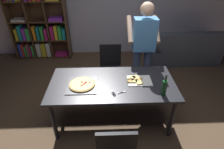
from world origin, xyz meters
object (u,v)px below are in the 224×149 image
dining_table (112,87)px  wine_bottle (164,87)px  person_serving_pizza (143,47)px  couch (183,50)px  pepperoni_pizza_on_tray (82,84)px  chair_far_side (111,65)px  chair_near_camera (116,148)px  bookshelf (38,23)px  kitchen_scissors (117,93)px

dining_table → wine_bottle: wine_bottle is taller
person_serving_pizza → couch: bearing=43.6°
dining_table → pepperoni_pizza_on_tray: (-0.44, -0.05, 0.08)m
chair_far_side → person_serving_pizza: 0.78m
wine_bottle → person_serving_pizza: bearing=96.2°
chair_near_camera → chair_far_side: size_ratio=1.00×
chair_far_side → chair_near_camera: bearing=-90.0°
bookshelf → person_serving_pizza: size_ratio=1.11×
chair_near_camera → person_serving_pizza: person_serving_pizza is taller
chair_near_camera → person_serving_pizza: (0.57, 1.66, 0.49)m
bookshelf → kitchen_scissors: (1.81, -2.63, -0.15)m
wine_bottle → couch: bearing=61.8°
wine_bottle → pepperoni_pizza_on_tray: bearing=167.6°
dining_table → person_serving_pizza: (0.57, 0.72, 0.32)m
couch → pepperoni_pizza_on_tray: (-2.34, -2.03, 0.46)m
chair_far_side → bookshelf: bookshelf is taller
dining_table → pepperoni_pizza_on_tray: bearing=-174.1°
dining_table → kitchen_scissors: (0.05, -0.26, 0.08)m
chair_near_camera → pepperoni_pizza_on_tray: size_ratio=2.06×
dining_table → chair_far_side: 0.95m
couch → bookshelf: (-3.66, 0.39, 0.60)m
chair_far_side → wine_bottle: wine_bottle is taller
dining_table → kitchen_scissors: bearing=-79.6°
person_serving_pizza → pepperoni_pizza_on_tray: size_ratio=4.01×
chair_far_side → couch: bearing=28.9°
couch → wine_bottle: size_ratio=5.41×
dining_table → bookshelf: bearing=126.6°
dining_table → chair_near_camera: 0.95m
chair_far_side → pepperoni_pizza_on_tray: chair_far_side is taller
dining_table → couch: couch is taller
chair_far_side → kitchen_scissors: chair_far_side is taller
dining_table → wine_bottle: size_ratio=5.92×
person_serving_pizza → pepperoni_pizza_on_tray: person_serving_pizza is taller
couch → kitchen_scissors: 2.94m
chair_near_camera → kitchen_scissors: chair_near_camera is taller
chair_near_camera → pepperoni_pizza_on_tray: chair_near_camera is taller
chair_far_side → couch: (1.90, 1.05, -0.21)m
bookshelf → couch: bearing=-6.1°
pepperoni_pizza_on_tray → bookshelf: bearing=118.6°
chair_far_side → pepperoni_pizza_on_tray: (-0.44, -0.98, 0.25)m
dining_table → chair_near_camera: bearing=-90.0°
chair_far_side → dining_table: bearing=-90.0°
chair_far_side → bookshelf: size_ratio=0.46×
person_serving_pizza → wine_bottle: bearing=-83.8°
chair_near_camera → bookshelf: size_ratio=0.46×
person_serving_pizza → kitchen_scissors: person_serving_pizza is taller
bookshelf → dining_table: bearing=-53.4°
dining_table → kitchen_scissors: 0.27m
bookshelf → person_serving_pizza: (2.33, -1.66, 0.09)m
bookshelf → wine_bottle: 3.62m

